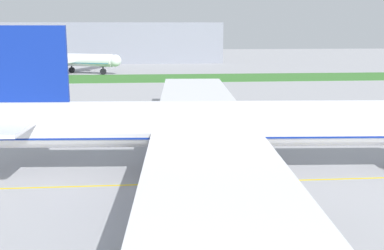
# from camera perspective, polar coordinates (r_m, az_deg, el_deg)

# --- Properties ---
(ground_plane) EXTENTS (600.00, 600.00, 0.00)m
(ground_plane) POSITION_cam_1_polar(r_m,az_deg,el_deg) (49.79, 7.24, -6.62)
(ground_plane) COLOR #9E9EA3
(ground_plane) RESTS_ON ground
(apron_taxi_line) EXTENTS (280.00, 0.36, 0.01)m
(apron_taxi_line) POSITION_cam_1_polar(r_m,az_deg,el_deg) (49.06, 7.43, -6.91)
(apron_taxi_line) COLOR yellow
(apron_taxi_line) RESTS_ON ground
(grass_median_strip) EXTENTS (320.00, 24.00, 0.10)m
(grass_median_strip) POSITION_cam_1_polar(r_m,az_deg,el_deg) (148.24, -0.94, 5.82)
(grass_median_strip) COLOR #38722D
(grass_median_strip) RESTS_ON ground
(airliner_foreground) EXTENTS (60.26, 98.28, 15.97)m
(airliner_foreground) POSITION_cam_1_polar(r_m,az_deg,el_deg) (50.11, 3.40, 0.00)
(airliner_foreground) COLOR white
(airliner_foreground) RESTS_ON ground
(parked_airliner_far_centre) EXTENTS (35.06, 55.40, 13.87)m
(parked_airliner_far_centre) POSITION_cam_1_polar(r_m,az_deg,el_deg) (167.41, -14.51, 7.74)
(parked_airliner_far_centre) COLOR white
(parked_airliner_far_centre) RESTS_ON ground
(terminal_building) EXTENTS (118.61, 20.00, 18.00)m
(terminal_building) POSITION_cam_1_polar(r_m,az_deg,el_deg) (219.41, -12.30, 9.87)
(terminal_building) COLOR gray
(terminal_building) RESTS_ON ground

